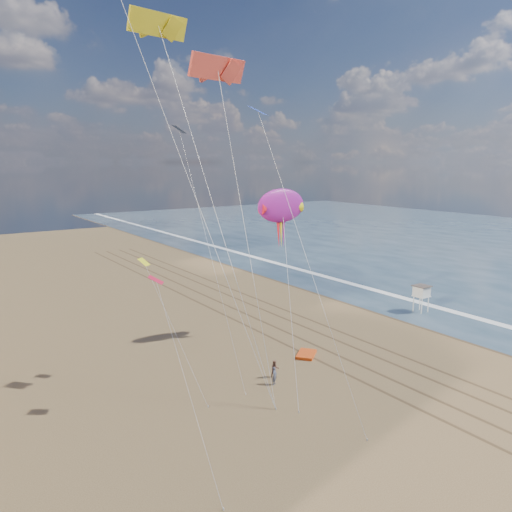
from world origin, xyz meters
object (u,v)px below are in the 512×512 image
(grounded_kite, at_px, (306,354))
(show_kite, at_px, (281,206))
(kite_flyer_b, at_px, (275,369))
(kite_flyer_a, at_px, (274,376))
(lifeguard_stand, at_px, (422,292))

(grounded_kite, bearing_deg, show_kite, 40.84)
(kite_flyer_b, bearing_deg, show_kite, 73.85)
(grounded_kite, bearing_deg, kite_flyer_a, 169.56)
(kite_flyer_a, relative_size, kite_flyer_b, 0.98)
(kite_flyer_a, bearing_deg, kite_flyer_b, 20.72)
(lifeguard_stand, xyz_separation_m, kite_flyer_a, (-27.46, -6.39, -1.83))
(grounded_kite, relative_size, kite_flyer_a, 1.62)
(lifeguard_stand, height_order, grounded_kite, lifeguard_stand)
(grounded_kite, xyz_separation_m, kite_flyer_a, (-6.31, -3.35, 0.63))
(show_kite, bearing_deg, kite_flyer_a, -129.43)
(lifeguard_stand, distance_m, kite_flyer_b, 27.24)
(show_kite, xyz_separation_m, kite_flyer_b, (-6.56, -7.92, -13.22))
(kite_flyer_a, bearing_deg, lifeguard_stand, -18.23)
(kite_flyer_a, distance_m, kite_flyer_b, 1.32)
(show_kite, height_order, kite_flyer_a, show_kite)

